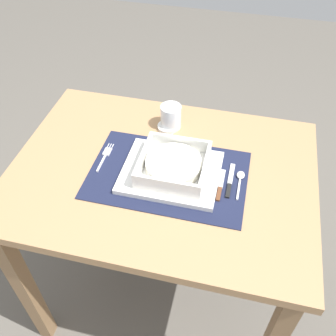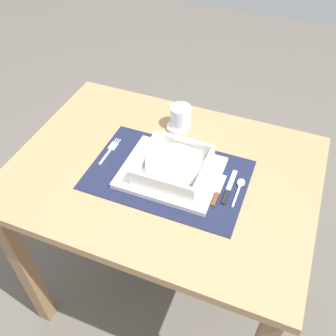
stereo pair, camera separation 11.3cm
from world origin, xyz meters
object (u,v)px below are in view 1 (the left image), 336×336
(bread_knife, at_px, (220,186))
(condiment_saucer, at_px, (168,126))
(fork, at_px, (106,155))
(porridge_bowl, at_px, (174,166))
(butter_knife, at_px, (230,182))
(drinking_glass, at_px, (171,118))
(spoon, at_px, (240,178))
(dining_table, at_px, (162,195))

(bread_knife, height_order, condiment_saucer, condiment_saucer)
(fork, xyz_separation_m, bread_knife, (0.37, -0.05, 0.00))
(porridge_bowl, distance_m, butter_knife, 0.17)
(drinking_glass, bearing_deg, spoon, -37.19)
(spoon, relative_size, bread_knife, 0.87)
(porridge_bowl, relative_size, fork, 1.50)
(fork, xyz_separation_m, drinking_glass, (0.17, 0.19, 0.03))
(butter_knife, relative_size, condiment_saucer, 1.97)
(fork, distance_m, spoon, 0.42)
(dining_table, xyz_separation_m, condiment_saucer, (-0.03, 0.20, 0.13))
(dining_table, bearing_deg, porridge_bowl, -17.67)
(bread_knife, relative_size, drinking_glass, 1.55)
(porridge_bowl, distance_m, bread_knife, 0.15)
(dining_table, height_order, drinking_glass, drinking_glass)
(spoon, distance_m, drinking_glass, 0.33)
(condiment_saucer, bearing_deg, drinking_glass, 56.42)
(dining_table, distance_m, condiment_saucer, 0.24)
(butter_knife, xyz_separation_m, drinking_glass, (-0.23, 0.22, 0.03))
(condiment_saucer, bearing_deg, spoon, -34.72)
(bread_knife, height_order, drinking_glass, drinking_glass)
(porridge_bowl, relative_size, bread_knife, 1.51)
(fork, height_order, drinking_glass, drinking_glass)
(spoon, distance_m, butter_knife, 0.04)
(drinking_glass, xyz_separation_m, condiment_saucer, (-0.01, -0.01, -0.03))
(drinking_glass, bearing_deg, condiment_saucer, -123.58)
(spoon, height_order, drinking_glass, drinking_glass)
(dining_table, relative_size, spoon, 8.26)
(dining_table, xyz_separation_m, spoon, (0.24, 0.02, 0.13))
(dining_table, relative_size, fork, 7.16)
(porridge_bowl, bearing_deg, bread_knife, -7.07)
(bread_knife, bearing_deg, condiment_saucer, 133.10)
(dining_table, bearing_deg, bread_knife, -9.42)
(drinking_glass, height_order, condiment_saucer, drinking_glass)
(butter_knife, bearing_deg, porridge_bowl, -178.27)
(bread_knife, bearing_deg, fork, 172.92)
(butter_knife, height_order, drinking_glass, drinking_glass)
(porridge_bowl, xyz_separation_m, bread_knife, (0.14, -0.02, -0.03))
(spoon, bearing_deg, fork, 179.25)
(dining_table, height_order, fork, fork)
(butter_knife, bearing_deg, spoon, 40.39)
(butter_knife, bearing_deg, bread_knife, -138.28)
(fork, bearing_deg, porridge_bowl, -4.95)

